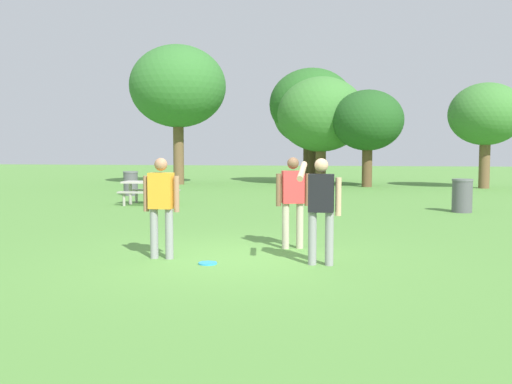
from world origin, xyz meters
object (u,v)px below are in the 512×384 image
at_px(frisbee, 208,263).
at_px(tree_far_right, 311,105).
at_px(trash_can_beside_table, 462,196).
at_px(tree_tall_left, 178,87).
at_px(tree_back_left, 368,121).
at_px(person_catcher, 161,201).
at_px(picnic_table_near, 150,188).
at_px(tree_broad_center, 308,116).
at_px(tree_slender_mid, 321,115).
at_px(tree_back_right, 486,115).
at_px(person_thrower, 321,203).
at_px(person_bystander, 293,196).
at_px(trash_can_further_along, 131,183).

distance_m(frisbee, tree_far_right, 22.98).
xyz_separation_m(trash_can_beside_table, tree_tall_left, (-12.35, 11.66, 4.66)).
xyz_separation_m(frisbee, tree_tall_left, (-7.11, 20.08, 5.13)).
xyz_separation_m(trash_can_beside_table, tree_back_left, (-2.50, 11.32, 2.77)).
relative_size(person_catcher, tree_back_left, 0.34).
relative_size(picnic_table_near, trash_can_beside_table, 1.84).
height_order(person_catcher, picnic_table_near, person_catcher).
relative_size(tree_tall_left, tree_broad_center, 1.36).
bearing_deg(tree_slender_mid, trash_can_beside_table, -69.25).
relative_size(tree_broad_center, tree_far_right, 0.85).
bearing_deg(person_catcher, tree_tall_left, 107.57).
bearing_deg(frisbee, tree_slender_mid, 89.05).
distance_m(tree_far_right, tree_back_right, 9.02).
bearing_deg(person_catcher, tree_far_right, 88.49).
distance_m(person_thrower, tree_back_left, 19.67).
bearing_deg(tree_broad_center, tree_tall_left, -159.16).
xyz_separation_m(person_catcher, tree_far_right, (0.59, 22.28, 3.37)).
xyz_separation_m(person_bystander, tree_slender_mid, (-0.78, 19.69, 2.74)).
relative_size(person_catcher, person_bystander, 1.00).
bearing_deg(tree_back_right, tree_broad_center, 160.67).
xyz_separation_m(trash_can_further_along, tree_back_right, (14.79, 7.13, 2.99)).
bearing_deg(tree_back_right, picnic_table_near, -140.12).
height_order(frisbee, tree_back_left, tree_back_left).
bearing_deg(tree_back_left, picnic_table_near, -123.83).
height_order(picnic_table_near, tree_slender_mid, tree_slender_mid).
bearing_deg(tree_tall_left, person_thrower, -65.99).
bearing_deg(person_bystander, tree_far_right, 93.82).
height_order(frisbee, trash_can_beside_table, trash_can_beside_table).
height_order(trash_can_beside_table, tree_tall_left, tree_tall_left).
bearing_deg(tree_slender_mid, person_bystander, -87.73).
xyz_separation_m(picnic_table_near, tree_back_left, (7.19, 10.73, 2.69)).
bearing_deg(tree_back_right, person_catcher, -115.15).
height_order(trash_can_beside_table, tree_broad_center, tree_broad_center).
distance_m(person_thrower, tree_tall_left, 22.13).
relative_size(tree_slender_mid, tree_back_right, 1.14).
xyz_separation_m(person_bystander, trash_can_further_along, (-7.72, 10.84, -0.46)).
bearing_deg(person_bystander, trash_can_beside_table, 58.92).
relative_size(person_thrower, tree_tall_left, 0.22).
distance_m(trash_can_beside_table, trash_can_further_along, 12.49).
height_order(person_bystander, frisbee, person_bystander).
distance_m(tree_tall_left, tree_back_right, 15.42).
bearing_deg(trash_can_further_along, person_bystander, -54.53).
relative_size(frisbee, tree_back_right, 0.06).
bearing_deg(person_thrower, person_catcher, 178.54).
distance_m(person_thrower, picnic_table_near, 10.74).
height_order(trash_can_further_along, tree_back_left, tree_back_left).
bearing_deg(picnic_table_near, tree_tall_left, 103.53).
bearing_deg(tree_broad_center, picnic_table_near, -106.38).
height_order(frisbee, tree_back_right, tree_back_right).
bearing_deg(frisbee, tree_back_right, 67.26).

